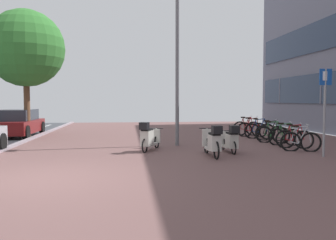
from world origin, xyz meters
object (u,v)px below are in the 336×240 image
at_px(scooter_near, 149,138).
at_px(bicycle_rack_02, 285,137).
at_px(bicycle_rack_04, 271,133).
at_px(bicycle_rack_05, 260,131).
at_px(lamp_post, 177,55).
at_px(scooter_far, 230,140).
at_px(bicycle_rack_07, 247,128).
at_px(parked_car_far, 18,123).
at_px(bicycle_rack_03, 273,135).
at_px(street_tree, 26,49).
at_px(bicycle_rack_06, 252,130).
at_px(parking_sign, 325,103).
at_px(bicycle_rack_01, 294,139).
at_px(bicycle_rack_00, 301,142).
at_px(scooter_mid, 213,142).

bearing_deg(scooter_near, bicycle_rack_02, 9.55).
xyz_separation_m(bicycle_rack_02, bicycle_rack_04, (0.08, 1.60, 0.00)).
relative_size(bicycle_rack_05, lamp_post, 0.21).
bearing_deg(bicycle_rack_05, bicycle_rack_04, -76.73).
bearing_deg(scooter_far, scooter_near, 164.71).
relative_size(bicycle_rack_07, parked_car_far, 0.35).
relative_size(scooter_far, parked_car_far, 0.42).
height_order(bicycle_rack_03, scooter_far, bicycle_rack_03).
xyz_separation_m(bicycle_rack_02, bicycle_rack_07, (-0.17, 4.00, 0.01)).
bearing_deg(street_tree, parked_car_far, 132.14).
bearing_deg(bicycle_rack_04, scooter_near, -155.31).
relative_size(bicycle_rack_07, scooter_near, 0.83).
height_order(bicycle_rack_03, bicycle_rack_06, bicycle_rack_06).
height_order(bicycle_rack_02, bicycle_rack_07, bicycle_rack_07).
relative_size(parked_car_far, parking_sign, 1.44).
bearing_deg(scooter_near, bicycle_rack_05, 32.15).
height_order(bicycle_rack_01, bicycle_rack_05, bicycle_rack_05).
xyz_separation_m(scooter_far, parking_sign, (2.64, -1.14, 1.24)).
relative_size(bicycle_rack_00, bicycle_rack_07, 0.98).
height_order(bicycle_rack_07, street_tree, street_tree).
relative_size(parking_sign, street_tree, 0.46).
distance_m(scooter_far, parked_car_far, 10.95).
height_order(bicycle_rack_00, bicycle_rack_06, bicycle_rack_06).
relative_size(bicycle_rack_00, scooter_mid, 0.73).
bearing_deg(bicycle_rack_02, bicycle_rack_03, 101.68).
bearing_deg(bicycle_rack_05, bicycle_rack_03, -92.18).
distance_m(bicycle_rack_05, scooter_far, 4.79).
bearing_deg(bicycle_rack_00, bicycle_rack_06, 89.94).
bearing_deg(bicycle_rack_00, bicycle_rack_01, 77.98).
xyz_separation_m(bicycle_rack_03, parked_car_far, (-11.29, 4.11, 0.28)).
relative_size(bicycle_rack_01, bicycle_rack_04, 1.06).
height_order(scooter_near, lamp_post, lamp_post).
relative_size(bicycle_rack_01, bicycle_rack_02, 0.99).
bearing_deg(bicycle_rack_00, bicycle_rack_04, 85.22).
relative_size(bicycle_rack_01, street_tree, 0.21).
relative_size(bicycle_rack_01, bicycle_rack_07, 0.94).
bearing_deg(bicycle_rack_01, street_tree, 155.26).
height_order(bicycle_rack_03, bicycle_rack_05, bicycle_rack_05).
bearing_deg(scooter_mid, bicycle_rack_06, 59.66).
bearing_deg(bicycle_rack_07, bicycle_rack_04, -84.06).
xyz_separation_m(bicycle_rack_01, bicycle_rack_04, (0.10, 2.40, -0.00)).
bearing_deg(parking_sign, bicycle_rack_03, 92.09).
height_order(bicycle_rack_07, scooter_near, scooter_near).
height_order(bicycle_rack_02, bicycle_rack_04, bicycle_rack_04).
bearing_deg(parked_car_far, bicycle_rack_04, -15.98).
bearing_deg(bicycle_rack_03, scooter_near, -161.85).
distance_m(bicycle_rack_00, bicycle_rack_06, 4.80).
bearing_deg(scooter_near, parking_sign, -19.39).
distance_m(bicycle_rack_05, bicycle_rack_07, 1.60).
bearing_deg(bicycle_rack_05, bicycle_rack_00, -91.14).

